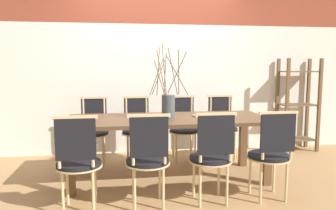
{
  "coord_description": "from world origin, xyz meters",
  "views": [
    {
      "loc": [
        -0.55,
        -3.73,
        1.34
      ],
      "look_at": [
        0.0,
        0.0,
        0.88
      ],
      "focal_mm": 35.0,
      "sensor_mm": 36.0,
      "label": 1
    }
  ],
  "objects": [
    {
      "name": "chair_far_leftend",
      "position": [
        -0.91,
        0.76,
        0.49
      ],
      "size": [
        0.43,
        0.43,
        0.91
      ],
      "rotation": [
        0.0,
        0.0,
        3.14
      ],
      "color": "black",
      "rests_on": "ground_plane"
    },
    {
      "name": "shelving_rack",
      "position": [
        2.23,
        1.04,
        0.72
      ],
      "size": [
        0.58,
        0.36,
        1.45
      ],
      "color": "brown",
      "rests_on": "ground_plane"
    },
    {
      "name": "chair_near_leftend",
      "position": [
        -0.94,
        -0.76,
        0.49
      ],
      "size": [
        0.43,
        0.43,
        0.91
      ],
      "color": "black",
      "rests_on": "ground_plane"
    },
    {
      "name": "dining_table",
      "position": [
        0.0,
        0.0,
        0.64
      ],
      "size": [
        2.35,
        0.94,
        0.73
      ],
      "color": "brown",
      "rests_on": "ground_plane"
    },
    {
      "name": "ground_plane",
      "position": [
        0.0,
        0.0,
        0.0
      ],
      "size": [
        16.0,
        16.0,
        0.0
      ],
      "primitive_type": "plane",
      "color": "#A87F51"
    },
    {
      "name": "book_stack",
      "position": [
        0.41,
        0.02,
        0.74
      ],
      "size": [
        0.2,
        0.15,
        0.02
      ],
      "color": "beige",
      "rests_on": "dining_table"
    },
    {
      "name": "wall_rear",
      "position": [
        0.0,
        1.29,
        1.6
      ],
      "size": [
        12.0,
        0.06,
        3.2
      ],
      "color": "white",
      "rests_on": "ground_plane"
    },
    {
      "name": "chair_far_right",
      "position": [
        0.9,
        0.76,
        0.49
      ],
      "size": [
        0.43,
        0.43,
        0.91
      ],
      "rotation": [
        0.0,
        0.0,
        3.14
      ],
      "color": "black",
      "rests_on": "ground_plane"
    },
    {
      "name": "chair_near_right",
      "position": [
        0.92,
        -0.76,
        0.49
      ],
      "size": [
        0.43,
        0.43,
        0.91
      ],
      "color": "black",
      "rests_on": "ground_plane"
    },
    {
      "name": "chair_far_left",
      "position": [
        -0.32,
        0.76,
        0.49
      ],
      "size": [
        0.43,
        0.43,
        0.91
      ],
      "rotation": [
        0.0,
        0.0,
        3.14
      ],
      "color": "black",
      "rests_on": "ground_plane"
    },
    {
      "name": "chair_near_left",
      "position": [
        -0.3,
        -0.76,
        0.49
      ],
      "size": [
        0.43,
        0.43,
        0.91
      ],
      "color": "black",
      "rests_on": "ground_plane"
    },
    {
      "name": "chair_far_center",
      "position": [
        0.33,
        0.76,
        0.49
      ],
      "size": [
        0.43,
        0.43,
        0.91
      ],
      "rotation": [
        0.0,
        0.0,
        3.14
      ],
      "color": "black",
      "rests_on": "ground_plane"
    },
    {
      "name": "chair_near_center",
      "position": [
        0.31,
        -0.76,
        0.49
      ],
      "size": [
        0.43,
        0.43,
        0.91
      ],
      "color": "black",
      "rests_on": "ground_plane"
    },
    {
      "name": "vase_centerpiece",
      "position": [
        -0.01,
        -0.07,
        0.89
      ],
      "size": [
        0.44,
        0.44,
        0.86
      ],
      "color": "#4C5156",
      "rests_on": "dining_table"
    }
  ]
}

